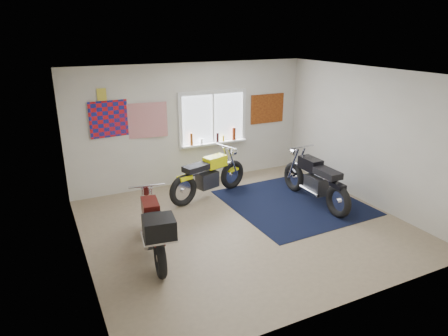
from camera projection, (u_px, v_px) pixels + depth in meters
name	position (u px, v px, depth m)	size (l,w,h in m)	color
ground	(245.00, 225.00, 7.25)	(5.50, 5.50, 0.00)	#9E896B
room_shell	(246.00, 138.00, 6.70)	(5.50, 5.50, 5.50)	white
navy_rug	(293.00, 202.00, 8.19)	(2.50, 2.60, 0.01)	black
window_assembly	(213.00, 122.00, 9.10)	(1.66, 0.17, 1.26)	white
oil_bottles	(218.00, 137.00, 9.19)	(1.15, 0.09, 0.30)	brown
flag_display	(102.00, 95.00, 7.86)	(1.60, 0.10, 1.17)	red
triumph_poster	(267.00, 109.00, 9.64)	(0.90, 0.03, 0.70)	#A54C14
yellow_triumph	(209.00, 177.00, 8.35)	(1.97, 0.80, 1.02)	black
black_chrome_bike	(315.00, 181.00, 8.03)	(0.64, 2.09, 1.07)	black
maroon_tourer	(154.00, 229.00, 6.04)	(0.71, 1.94, 0.98)	black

